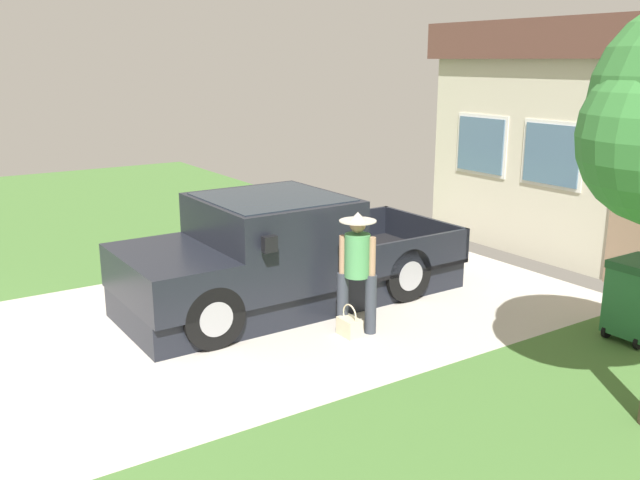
{
  "coord_description": "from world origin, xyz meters",
  "views": [
    {
      "loc": [
        7.91,
        -0.03,
        3.44
      ],
      "look_at": [
        0.68,
        4.75,
        1.15
      ],
      "focal_mm": 38.58,
      "sensor_mm": 36.0,
      "label": 1
    }
  ],
  "objects_px": {
    "person_with_hat": "(357,265)",
    "wheeled_trash_bin": "(639,297)",
    "pickup_truck": "(274,258)",
    "handbag": "(349,326)"
  },
  "relations": [
    {
      "from": "person_with_hat",
      "to": "handbag",
      "type": "height_order",
      "value": "person_with_hat"
    },
    {
      "from": "pickup_truck",
      "to": "wheeled_trash_bin",
      "type": "height_order",
      "value": "pickup_truck"
    },
    {
      "from": "person_with_hat",
      "to": "wheeled_trash_bin",
      "type": "xyz_separation_m",
      "value": [
        2.14,
        2.81,
        -0.34
      ]
    },
    {
      "from": "pickup_truck",
      "to": "person_with_hat",
      "type": "relative_size",
      "value": 3.15
    },
    {
      "from": "person_with_hat",
      "to": "handbag",
      "type": "bearing_deg",
      "value": 68.32
    },
    {
      "from": "person_with_hat",
      "to": "wheeled_trash_bin",
      "type": "height_order",
      "value": "person_with_hat"
    },
    {
      "from": "handbag",
      "to": "person_with_hat",
      "type": "bearing_deg",
      "value": 111.32
    },
    {
      "from": "handbag",
      "to": "wheeled_trash_bin",
      "type": "height_order",
      "value": "wheeled_trash_bin"
    },
    {
      "from": "pickup_truck",
      "to": "person_with_hat",
      "type": "xyz_separation_m",
      "value": [
        1.46,
        0.39,
        0.19
      ]
    },
    {
      "from": "pickup_truck",
      "to": "wheeled_trash_bin",
      "type": "relative_size",
      "value": 4.88
    }
  ]
}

